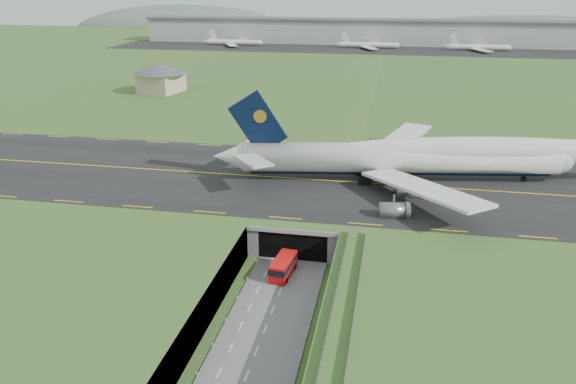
# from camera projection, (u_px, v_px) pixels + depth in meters

# --- Properties ---
(ground) EXTENTS (900.00, 900.00, 0.00)m
(ground) POSITION_uv_depth(u_px,v_px,m) (283.00, 284.00, 89.79)
(ground) COLOR #355F26
(ground) RESTS_ON ground
(airfield_deck) EXTENTS (800.00, 800.00, 6.00)m
(airfield_deck) POSITION_uv_depth(u_px,v_px,m) (283.00, 267.00, 88.73)
(airfield_deck) COLOR gray
(airfield_deck) RESTS_ON ground
(trench_road) EXTENTS (12.00, 75.00, 0.20)m
(trench_road) POSITION_uv_depth(u_px,v_px,m) (274.00, 308.00, 82.87)
(trench_road) COLOR slate
(trench_road) RESTS_ON ground
(taxiway) EXTENTS (800.00, 44.00, 0.18)m
(taxiway) POSITION_uv_depth(u_px,v_px,m) (314.00, 180.00, 117.91)
(taxiway) COLOR black
(taxiway) RESTS_ON airfield_deck
(tunnel_portal) EXTENTS (17.00, 22.30, 6.00)m
(tunnel_portal) POSITION_uv_depth(u_px,v_px,m) (301.00, 223.00, 103.94)
(tunnel_portal) COLOR gray
(tunnel_portal) RESTS_ON ground
(guideway) EXTENTS (3.00, 53.00, 7.05)m
(guideway) POSITION_uv_depth(u_px,v_px,m) (341.00, 332.00, 68.42)
(guideway) COLOR #A8A8A3
(guideway) RESTS_ON ground
(jumbo_jet) EXTENTS (90.07, 58.19, 19.49)m
(jumbo_jet) POSITION_uv_depth(u_px,v_px,m) (430.00, 157.00, 115.83)
(jumbo_jet) COLOR silver
(jumbo_jet) RESTS_ON ground
(shuttle_tram) EXTENTS (3.58, 7.65, 3.02)m
(shuttle_tram) POSITION_uv_depth(u_px,v_px,m) (283.00, 267.00, 91.61)
(shuttle_tram) COLOR red
(shuttle_tram) RESTS_ON ground
(service_building) EXTENTS (23.46, 23.46, 10.67)m
(service_building) POSITION_uv_depth(u_px,v_px,m) (160.00, 75.00, 207.12)
(service_building) COLOR #C6AD8F
(service_building) RESTS_ON ground
(cargo_terminal) EXTENTS (320.00, 67.00, 15.60)m
(cargo_terminal) POSITION_uv_depth(u_px,v_px,m) (375.00, 32.00, 359.62)
(cargo_terminal) COLOR #B2B2B2
(cargo_terminal) RESTS_ON ground
(distant_hills) EXTENTS (700.00, 91.00, 60.00)m
(distant_hills) POSITION_uv_depth(u_px,v_px,m) (458.00, 41.00, 474.49)
(distant_hills) COLOR #576961
(distant_hills) RESTS_ON ground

